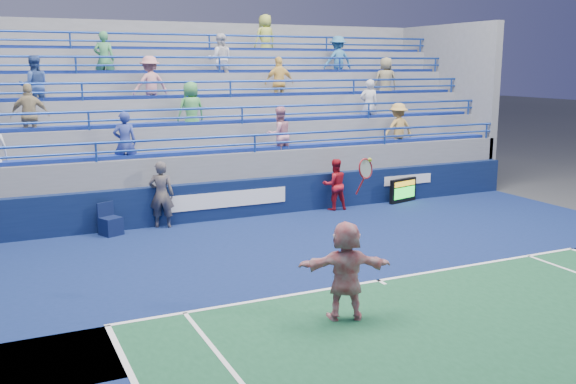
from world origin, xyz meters
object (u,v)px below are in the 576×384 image
serve_speed_board (403,190)px  judge_chair (111,225)px  ball_girl (335,185)px  line_judge (162,195)px  tennis_player (346,270)px

serve_speed_board → judge_chair: size_ratio=1.32×
judge_chair → ball_girl: bearing=1.1°
judge_chair → line_judge: size_ratio=0.47×
line_judge → tennis_player: bearing=122.5°
judge_chair → tennis_player: bearing=-69.9°
judge_chair → tennis_player: size_ratio=0.30×
ball_girl → serve_speed_board: bearing=-172.2°
serve_speed_board → judge_chair: 9.24m
ball_girl → line_judge: bearing=7.1°
judge_chair → ball_girl: ball_girl is taller
serve_speed_board → tennis_player: bearing=-130.7°
tennis_player → ball_girl: size_ratio=1.80×
tennis_player → ball_girl: bearing=62.2°
serve_speed_board → line_judge: line_judge is taller
judge_chair → serve_speed_board: bearing=0.8°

